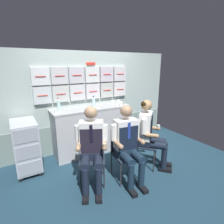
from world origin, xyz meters
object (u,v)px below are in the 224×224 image
at_px(folding_chair_right, 123,148).
at_px(sparkling_bottle_green, 94,102).
at_px(crew_member_right, 128,141).
at_px(paper_cup_tan, 56,111).
at_px(crew_member_left, 92,144).
at_px(crew_member_by_counter, 150,131).
at_px(folding_chair_by_counter, 141,140).
at_px(service_trolley, 26,145).
at_px(folding_chair_left, 92,151).

relative_size(folding_chair_right, sparkling_bottle_green, 3.59).
distance_m(crew_member_right, sparkling_bottle_green, 1.31).
bearing_deg(paper_cup_tan, crew_member_right, -56.57).
distance_m(crew_member_left, folding_chair_right, 0.60).
xyz_separation_m(crew_member_by_counter, paper_cup_tan, (-1.40, 1.07, 0.33)).
bearing_deg(folding_chair_by_counter, crew_member_right, -151.25).
height_order(folding_chair_by_counter, sparkling_bottle_green, sparkling_bottle_green).
bearing_deg(folding_chair_right, sparkling_bottle_green, 91.40).
xyz_separation_m(folding_chair_right, sparkling_bottle_green, (-0.03, 1.09, 0.59)).
xyz_separation_m(folding_chair_right, crew_member_right, (-0.02, -0.16, 0.18)).
distance_m(service_trolley, folding_chair_right, 1.71).
distance_m(service_trolley, crew_member_by_counter, 2.22).
distance_m(folding_chair_left, paper_cup_tan, 1.08).
bearing_deg(crew_member_right, folding_chair_left, 145.67).
relative_size(crew_member_by_counter, paper_cup_tan, 20.38).
distance_m(folding_chair_right, folding_chair_by_counter, 0.48).
height_order(folding_chair_left, sparkling_bottle_green, sparkling_bottle_green).
bearing_deg(service_trolley, paper_cup_tan, 8.28).
xyz_separation_m(crew_member_left, sparkling_bottle_green, (0.54, 1.06, 0.40)).
bearing_deg(crew_member_left, folding_chair_right, -2.48).
bearing_deg(folding_chair_right, crew_member_right, -96.86).
bearing_deg(folding_chair_right, service_trolley, 145.10).
xyz_separation_m(service_trolley, paper_cup_tan, (0.58, 0.08, 0.53)).
height_order(crew_member_left, folding_chair_right, crew_member_left).
height_order(crew_member_left, paper_cup_tan, crew_member_left).
relative_size(crew_member_right, sparkling_bottle_green, 5.42).
distance_m(crew_member_by_counter, sparkling_bottle_green, 1.31).
height_order(folding_chair_left, folding_chair_right, same).
xyz_separation_m(folding_chair_by_counter, sparkling_bottle_green, (-0.50, 0.98, 0.59)).
xyz_separation_m(crew_member_right, sparkling_bottle_green, (-0.01, 1.24, 0.41)).
xyz_separation_m(service_trolley, crew_member_by_counter, (1.98, -0.99, 0.20)).
bearing_deg(sparkling_bottle_green, paper_cup_tan, -178.20).
xyz_separation_m(folding_chair_left, crew_member_right, (0.48, -0.33, 0.18)).
xyz_separation_m(folding_chair_left, folding_chair_by_counter, (0.97, -0.06, 0.00)).
bearing_deg(crew_member_right, crew_member_left, 161.51).
bearing_deg(crew_member_left, sparkling_bottle_green, 63.12).
height_order(crew_member_left, sparkling_bottle_green, crew_member_left).
height_order(folding_chair_right, crew_member_right, crew_member_right).
distance_m(folding_chair_left, crew_member_right, 0.61).
bearing_deg(crew_member_left, service_trolley, 131.27).
bearing_deg(folding_chair_by_counter, service_trolley, 155.13).
bearing_deg(paper_cup_tan, service_trolley, -171.72).
height_order(crew_member_right, crew_member_by_counter, crew_member_by_counter).
bearing_deg(sparkling_bottle_green, crew_member_by_counter, -61.20).
height_order(folding_chair_right, paper_cup_tan, paper_cup_tan).
xyz_separation_m(crew_member_right, crew_member_by_counter, (0.59, 0.15, 0.01)).
distance_m(folding_chair_left, crew_member_left, 0.25).
bearing_deg(folding_chair_left, crew_member_by_counter, -9.35).
relative_size(folding_chair_left, sparkling_bottle_green, 3.59).
distance_m(crew_member_left, crew_member_right, 0.58).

